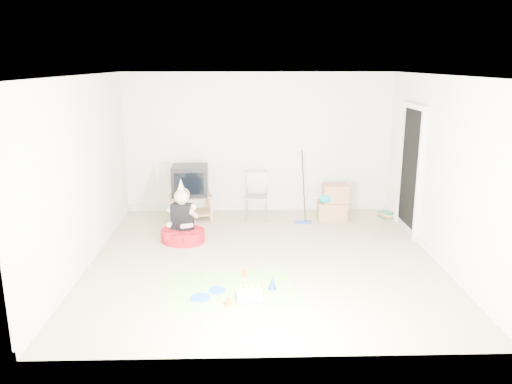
{
  "coord_description": "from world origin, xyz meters",
  "views": [
    {
      "loc": [
        -0.3,
        -6.77,
        2.77
      ],
      "look_at": [
        -0.1,
        0.4,
        0.9
      ],
      "focal_mm": 35.0,
      "sensor_mm": 36.0,
      "label": 1
    }
  ],
  "objects_px": {
    "folding_chair": "(256,197)",
    "seated_woman": "(183,228)",
    "tv_stand": "(191,205)",
    "cardboard_boxes": "(333,203)",
    "birthday_cake": "(250,296)",
    "crt_tv": "(190,180)"
  },
  "relations": [
    {
      "from": "folding_chair",
      "to": "seated_woman",
      "type": "height_order",
      "value": "seated_woman"
    },
    {
      "from": "tv_stand",
      "to": "birthday_cake",
      "type": "relative_size",
      "value": 2.61
    },
    {
      "from": "folding_chair",
      "to": "crt_tv",
      "type": "bearing_deg",
      "value": 177.44
    },
    {
      "from": "tv_stand",
      "to": "seated_woman",
      "type": "distance_m",
      "value": 1.16
    },
    {
      "from": "tv_stand",
      "to": "birthday_cake",
      "type": "bearing_deg",
      "value": -72.48
    },
    {
      "from": "folding_chair",
      "to": "tv_stand",
      "type": "bearing_deg",
      "value": 177.44
    },
    {
      "from": "tv_stand",
      "to": "folding_chair",
      "type": "bearing_deg",
      "value": -2.56
    },
    {
      "from": "crt_tv",
      "to": "seated_woman",
      "type": "bearing_deg",
      "value": -92.31
    },
    {
      "from": "birthday_cake",
      "to": "folding_chair",
      "type": "bearing_deg",
      "value": 86.9
    },
    {
      "from": "tv_stand",
      "to": "folding_chair",
      "type": "distance_m",
      "value": 1.19
    },
    {
      "from": "tv_stand",
      "to": "crt_tv",
      "type": "xyz_separation_m",
      "value": [
        0.0,
        -0.0,
        0.46
      ]
    },
    {
      "from": "seated_woman",
      "to": "crt_tv",
      "type": "bearing_deg",
      "value": 89.05
    },
    {
      "from": "birthday_cake",
      "to": "tv_stand",
      "type": "bearing_deg",
      "value": 107.52
    },
    {
      "from": "cardboard_boxes",
      "to": "seated_woman",
      "type": "xyz_separation_m",
      "value": [
        -2.58,
        -1.07,
        -0.09
      ]
    },
    {
      "from": "tv_stand",
      "to": "cardboard_boxes",
      "type": "height_order",
      "value": "cardboard_boxes"
    },
    {
      "from": "tv_stand",
      "to": "cardboard_boxes",
      "type": "xyz_separation_m",
      "value": [
        2.56,
        -0.08,
        0.04
      ]
    },
    {
      "from": "folding_chair",
      "to": "seated_woman",
      "type": "xyz_separation_m",
      "value": [
        -1.2,
        -1.11,
        -0.2
      ]
    },
    {
      "from": "seated_woman",
      "to": "birthday_cake",
      "type": "xyz_separation_m",
      "value": [
        1.03,
        -2.05,
        -0.18
      ]
    },
    {
      "from": "folding_chair",
      "to": "birthday_cake",
      "type": "distance_m",
      "value": 3.18
    },
    {
      "from": "crt_tv",
      "to": "seated_woman",
      "type": "xyz_separation_m",
      "value": [
        -0.02,
        -1.16,
        -0.5
      ]
    },
    {
      "from": "tv_stand",
      "to": "folding_chair",
      "type": "height_order",
      "value": "folding_chair"
    },
    {
      "from": "tv_stand",
      "to": "crt_tv",
      "type": "bearing_deg",
      "value": -63.43
    }
  ]
}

